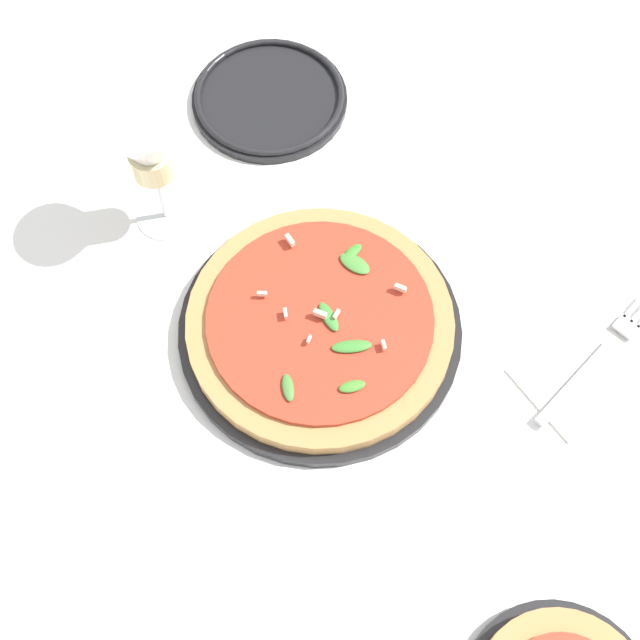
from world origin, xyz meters
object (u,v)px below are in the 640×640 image
(wine_glass, at_px, (149,150))
(side_plate_white, at_px, (270,98))
(fork, at_px, (596,360))
(pizza_arugula_main, at_px, (320,326))

(wine_glass, distance_m, side_plate_white, 0.23)
(wine_glass, distance_m, fork, 0.52)
(side_plate_white, bearing_deg, pizza_arugula_main, -132.66)
(wine_glass, bearing_deg, side_plate_white, 2.02)
(pizza_arugula_main, xyz_separation_m, wine_glass, (0.02, 0.23, 0.10))
(fork, bearing_deg, side_plate_white, 88.71)
(pizza_arugula_main, bearing_deg, side_plate_white, 47.34)
(pizza_arugula_main, distance_m, fork, 0.29)
(wine_glass, relative_size, side_plate_white, 0.89)
(fork, xyz_separation_m, side_plate_white, (0.08, 0.50, 0.00))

